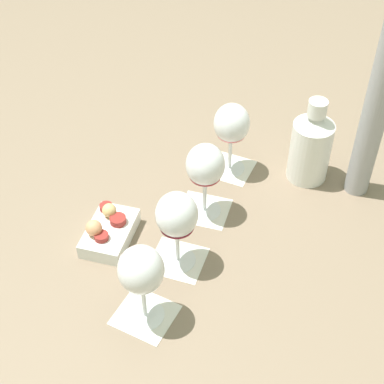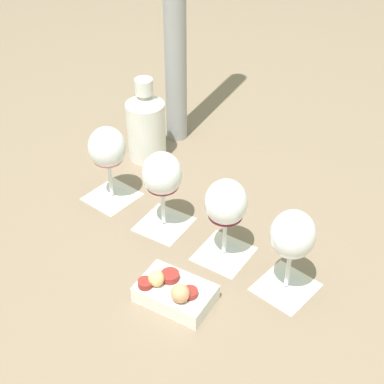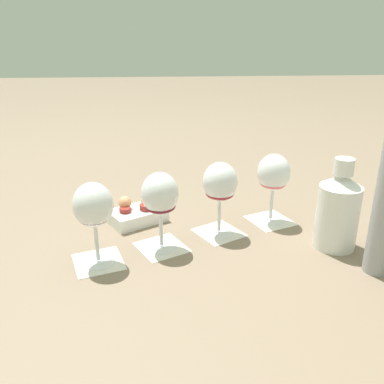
{
  "view_description": "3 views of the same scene",
  "coord_description": "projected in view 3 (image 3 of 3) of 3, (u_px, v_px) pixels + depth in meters",
  "views": [
    {
      "loc": [
        0.6,
        0.62,
        0.94
      ],
      "look_at": [
        -0.0,
        0.0,
        0.12
      ],
      "focal_mm": 55.0,
      "sensor_mm": 36.0,
      "label": 1
    },
    {
      "loc": [
        0.8,
        -0.46,
        0.83
      ],
      "look_at": [
        -0.0,
        0.0,
        0.12
      ],
      "focal_mm": 55.0,
      "sensor_mm": 36.0,
      "label": 2
    },
    {
      "loc": [
        0.07,
        0.87,
        0.46
      ],
      "look_at": [
        -0.0,
        0.0,
        0.12
      ],
      "focal_mm": 38.0,
      "sensor_mm": 36.0,
      "label": 3
    }
  ],
  "objects": [
    {
      "name": "wine_glass_2",
      "position": [
        160.0,
        197.0,
        0.9
      ],
      "size": [
        0.08,
        0.08,
        0.18
      ],
      "color": "white",
      "rests_on": "tasting_card_2"
    },
    {
      "name": "wine_glass_3",
      "position": [
        93.0,
        209.0,
        0.84
      ],
      "size": [
        0.08,
        0.08,
        0.18
      ],
      "color": "white",
      "rests_on": "tasting_card_3"
    },
    {
      "name": "ground_plane",
      "position": [
        190.0,
        239.0,
        0.98
      ],
      "size": [
        8.0,
        8.0,
        0.0
      ],
      "primitive_type": "plane",
      "color": "#7F6B56"
    },
    {
      "name": "wine_glass_1",
      "position": [
        220.0,
        185.0,
        0.97
      ],
      "size": [
        0.08,
        0.08,
        0.18
      ],
      "color": "white",
      "rests_on": "tasting_card_1"
    },
    {
      "name": "tasting_card_2",
      "position": [
        162.0,
        247.0,
        0.95
      ],
      "size": [
        0.14,
        0.14,
        0.0
      ],
      "color": "silver",
      "rests_on": "ground_plane"
    },
    {
      "name": "snack_dish",
      "position": [
        137.0,
        213.0,
        1.07
      ],
      "size": [
        0.17,
        0.15,
        0.07
      ],
      "color": "white",
      "rests_on": "ground_plane"
    },
    {
      "name": "wine_glass_0",
      "position": [
        273.0,
        176.0,
        1.04
      ],
      "size": [
        0.08,
        0.08,
        0.18
      ],
      "color": "white",
      "rests_on": "tasting_card_0"
    },
    {
      "name": "tasting_card_0",
      "position": [
        270.0,
        220.0,
        1.08
      ],
      "size": [
        0.13,
        0.14,
        0.0
      ],
      "color": "silver",
      "rests_on": "ground_plane"
    },
    {
      "name": "ceramic_vase",
      "position": [
        338.0,
        210.0,
        0.92
      ],
      "size": [
        0.1,
        0.1,
        0.21
      ],
      "color": "white",
      "rests_on": "ground_plane"
    },
    {
      "name": "tasting_card_1",
      "position": [
        219.0,
        232.0,
        1.02
      ],
      "size": [
        0.14,
        0.14,
        0.0
      ],
      "color": "silver",
      "rests_on": "ground_plane"
    },
    {
      "name": "tasting_card_3",
      "position": [
        99.0,
        262.0,
        0.89
      ],
      "size": [
        0.13,
        0.13,
        0.0
      ],
      "color": "silver",
      "rests_on": "ground_plane"
    }
  ]
}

